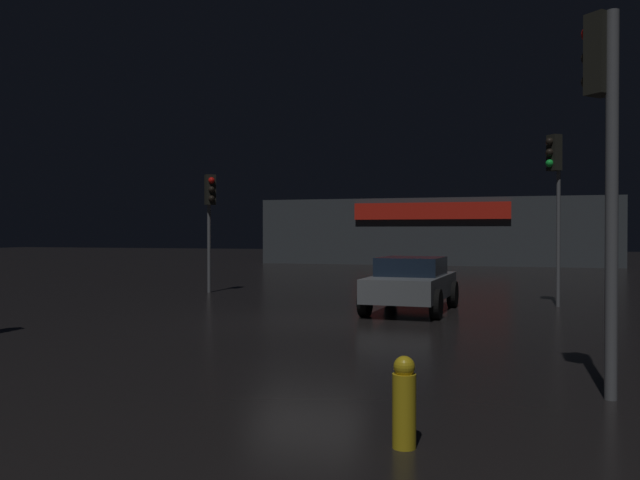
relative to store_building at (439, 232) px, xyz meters
name	(u,v)px	position (x,y,z in m)	size (l,w,h in m)	color
ground_plane	(307,322)	(0.53, -30.08, -2.04)	(120.00, 120.00, 0.00)	black
store_building	(439,232)	(0.00, 0.00, 0.00)	(21.62, 8.89, 4.08)	#33383D
traffic_signal_opposite	(555,175)	(5.93, -25.39, 1.47)	(0.43, 0.41, 4.58)	#595B60
traffic_signal_cross_left	(210,204)	(-4.70, -24.29, 0.88)	(0.42, 0.43, 3.88)	#595B60
traffic_signal_cross_right	(605,128)	(5.98, -35.40, 1.19)	(0.42, 0.42, 4.60)	#595B60
car_near	(411,283)	(2.45, -27.52, -1.32)	(2.07, 3.97, 1.37)	slate
fire_hydrant	(404,402)	(4.00, -37.91, -1.62)	(0.22, 0.22, 0.85)	gold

